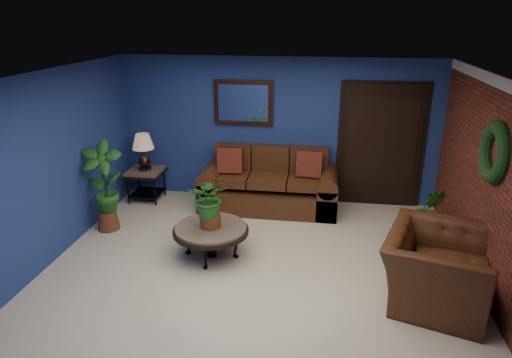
# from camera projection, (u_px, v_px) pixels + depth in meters

# --- Properties ---
(floor) EXTENTS (5.50, 5.50, 0.00)m
(floor) POSITION_uv_depth(u_px,v_px,m) (257.00, 268.00, 6.02)
(floor) COLOR beige
(floor) RESTS_ON ground
(wall_back) EXTENTS (5.50, 0.04, 2.50)m
(wall_back) POSITION_uv_depth(u_px,v_px,m) (278.00, 130.00, 7.91)
(wall_back) COLOR navy
(wall_back) RESTS_ON ground
(wall_left) EXTENTS (0.04, 5.00, 2.50)m
(wall_left) POSITION_uv_depth(u_px,v_px,m) (50.00, 168.00, 5.98)
(wall_left) COLOR navy
(wall_left) RESTS_ON ground
(wall_right_brick) EXTENTS (0.04, 5.00, 2.50)m
(wall_right_brick) POSITION_uv_depth(u_px,v_px,m) (494.00, 192.00, 5.20)
(wall_right_brick) COLOR maroon
(wall_right_brick) RESTS_ON ground
(ceiling) EXTENTS (5.50, 5.00, 0.02)m
(ceiling) POSITION_uv_depth(u_px,v_px,m) (257.00, 76.00, 5.16)
(ceiling) COLOR silver
(ceiling) RESTS_ON wall_back
(crown_molding) EXTENTS (0.03, 5.00, 0.14)m
(crown_molding) POSITION_uv_depth(u_px,v_px,m) (512.00, 87.00, 4.80)
(crown_molding) COLOR white
(crown_molding) RESTS_ON wall_right_brick
(wall_mirror) EXTENTS (1.02, 0.06, 0.77)m
(wall_mirror) POSITION_uv_depth(u_px,v_px,m) (243.00, 103.00, 7.80)
(wall_mirror) COLOR #422313
(wall_mirror) RESTS_ON wall_back
(closet_door) EXTENTS (1.44, 0.06, 2.18)m
(closet_door) POSITION_uv_depth(u_px,v_px,m) (380.00, 146.00, 7.71)
(closet_door) COLOR black
(closet_door) RESTS_ON wall_back
(wreath) EXTENTS (0.16, 0.72, 0.72)m
(wreath) POSITION_uv_depth(u_px,v_px,m) (495.00, 152.00, 5.10)
(wreath) COLOR black
(wreath) RESTS_ON wall_right_brick
(sofa) EXTENTS (2.30, 0.99, 1.03)m
(sofa) POSITION_uv_depth(u_px,v_px,m) (270.00, 188.00, 7.85)
(sofa) COLOR #4C2A15
(sofa) RESTS_ON ground
(coffee_table) EXTENTS (1.03, 1.03, 0.44)m
(coffee_table) POSITION_uv_depth(u_px,v_px,m) (211.00, 231.00, 6.20)
(coffee_table) COLOR #57534C
(coffee_table) RESTS_ON ground
(end_table) EXTENTS (0.62, 0.62, 0.56)m
(end_table) POSITION_uv_depth(u_px,v_px,m) (146.00, 177.00, 8.10)
(end_table) COLOR #57534C
(end_table) RESTS_ON ground
(table_lamp) EXTENTS (0.38, 0.38, 0.62)m
(table_lamp) POSITION_uv_depth(u_px,v_px,m) (143.00, 148.00, 7.91)
(table_lamp) COLOR #422313
(table_lamp) RESTS_ON end_table
(side_chair) EXTENTS (0.48, 0.48, 1.00)m
(side_chair) POSITION_uv_depth(u_px,v_px,m) (310.00, 177.00, 7.71)
(side_chair) COLOR #543618
(side_chair) RESTS_ON ground
(armchair) EXTENTS (1.46, 1.57, 0.84)m
(armchair) POSITION_uv_depth(u_px,v_px,m) (437.00, 268.00, 5.22)
(armchair) COLOR #4C2A15
(armchair) RESTS_ON ground
(coffee_plant) EXTENTS (0.57, 0.51, 0.72)m
(coffee_plant) POSITION_uv_depth(u_px,v_px,m) (210.00, 200.00, 6.04)
(coffee_plant) COLOR brown
(coffee_plant) RESTS_ON coffee_table
(floor_plant) EXTENTS (0.44, 0.38, 0.85)m
(floor_plant) POSITION_uv_depth(u_px,v_px,m) (429.00, 213.00, 6.58)
(floor_plant) COLOR brown
(floor_plant) RESTS_ON ground
(tall_plant) EXTENTS (0.67, 0.52, 1.41)m
(tall_plant) POSITION_uv_depth(u_px,v_px,m) (104.00, 183.00, 6.86)
(tall_plant) COLOR brown
(tall_plant) RESTS_ON ground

